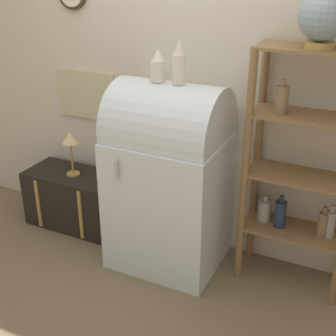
{
  "coord_description": "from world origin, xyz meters",
  "views": [
    {
      "loc": [
        1.29,
        -2.47,
        2.14
      ],
      "look_at": [
        -0.01,
        0.22,
        0.75
      ],
      "focal_mm": 50.0,
      "sensor_mm": 36.0,
      "label": 1
    }
  ],
  "objects_px": {
    "suitcase_trunk": "(74,199)",
    "desk_lamp": "(70,142)",
    "refrigerator": "(169,175)",
    "vase_left": "(158,66)",
    "globe": "(323,17)",
    "vase_center": "(179,63)"
  },
  "relations": [
    {
      "from": "globe",
      "to": "refrigerator",
      "type": "bearing_deg",
      "value": -172.87
    },
    {
      "from": "vase_left",
      "to": "vase_center",
      "type": "bearing_deg",
      "value": -0.08
    },
    {
      "from": "vase_left",
      "to": "vase_center",
      "type": "xyz_separation_m",
      "value": [
        0.15,
        -0.0,
        0.04
      ]
    },
    {
      "from": "refrigerator",
      "to": "globe",
      "type": "xyz_separation_m",
      "value": [
        0.89,
        0.11,
        1.11
      ]
    },
    {
      "from": "refrigerator",
      "to": "desk_lamp",
      "type": "bearing_deg",
      "value": 174.99
    },
    {
      "from": "suitcase_trunk",
      "to": "globe",
      "type": "height_order",
      "value": "globe"
    },
    {
      "from": "vase_left",
      "to": "desk_lamp",
      "type": "xyz_separation_m",
      "value": [
        -0.83,
        0.09,
        -0.7
      ]
    },
    {
      "from": "suitcase_trunk",
      "to": "vase_center",
      "type": "relative_size",
      "value": 2.69
    },
    {
      "from": "globe",
      "to": "vase_center",
      "type": "height_order",
      "value": "globe"
    },
    {
      "from": "globe",
      "to": "desk_lamp",
      "type": "xyz_separation_m",
      "value": [
        -1.8,
        -0.03,
        -1.05
      ]
    },
    {
      "from": "refrigerator",
      "to": "globe",
      "type": "relative_size",
      "value": 4.31
    },
    {
      "from": "refrigerator",
      "to": "suitcase_trunk",
      "type": "relative_size",
      "value": 1.77
    },
    {
      "from": "vase_center",
      "to": "desk_lamp",
      "type": "relative_size",
      "value": 0.77
    },
    {
      "from": "vase_left",
      "to": "suitcase_trunk",
      "type": "bearing_deg",
      "value": 173.1
    },
    {
      "from": "suitcase_trunk",
      "to": "desk_lamp",
      "type": "height_order",
      "value": "desk_lamp"
    },
    {
      "from": "suitcase_trunk",
      "to": "vase_center",
      "type": "height_order",
      "value": "vase_center"
    },
    {
      "from": "globe",
      "to": "vase_left",
      "type": "height_order",
      "value": "globe"
    },
    {
      "from": "suitcase_trunk",
      "to": "refrigerator",
      "type": "bearing_deg",
      "value": -5.73
    },
    {
      "from": "desk_lamp",
      "to": "refrigerator",
      "type": "bearing_deg",
      "value": -5.01
    },
    {
      "from": "vase_left",
      "to": "desk_lamp",
      "type": "relative_size",
      "value": 0.57
    },
    {
      "from": "suitcase_trunk",
      "to": "globe",
      "type": "distance_m",
      "value": 2.41
    },
    {
      "from": "globe",
      "to": "vase_left",
      "type": "bearing_deg",
      "value": -172.85
    }
  ]
}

